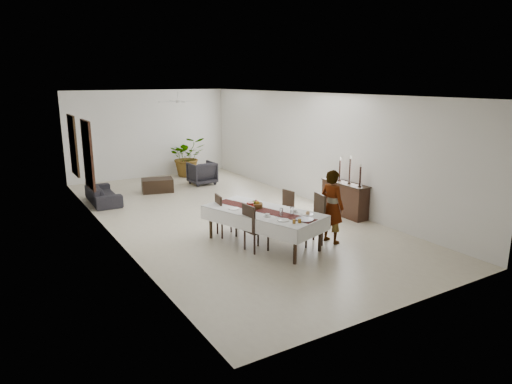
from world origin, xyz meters
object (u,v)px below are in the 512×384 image
at_px(red_pitcher, 250,207).
at_px(sideboard_body, 345,199).
at_px(woman, 332,207).
at_px(dining_table_top, 263,212).
at_px(sofa, 103,193).

height_order(red_pitcher, sideboard_body, red_pitcher).
height_order(red_pitcher, woman, woman).
distance_m(dining_table_top, woman, 1.54).
relative_size(dining_table_top, sideboard_body, 1.71).
xyz_separation_m(dining_table_top, woman, (1.39, -0.65, 0.08)).
bearing_deg(sofa, woman, -148.25).
bearing_deg(woman, sofa, 20.34).
bearing_deg(dining_table_top, sideboard_body, -4.48).
height_order(dining_table_top, woman, woman).
distance_m(red_pitcher, sideboard_body, 3.47).
height_order(woman, sideboard_body, woman).
distance_m(woman, sofa, 7.12).
relative_size(dining_table_top, woman, 1.50).
height_order(dining_table_top, red_pitcher, red_pitcher).
bearing_deg(dining_table_top, red_pitcher, 149.04).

